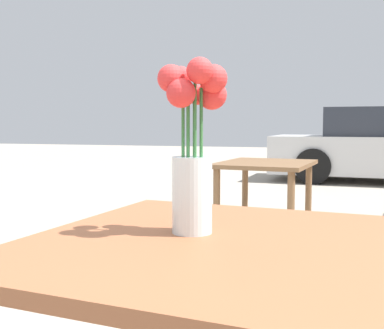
{
  "coord_description": "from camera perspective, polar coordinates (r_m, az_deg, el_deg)",
  "views": [
    {
      "loc": [
        0.22,
        -0.97,
        1.0
      ],
      "look_at": [
        -0.1,
        0.04,
        0.91
      ],
      "focal_mm": 45.0,
      "sensor_mm": 36.0,
      "label": 1
    }
  ],
  "objects": [
    {
      "name": "table_front",
      "position": [
        1.06,
        4.61,
        -14.92
      ],
      "size": [
        0.91,
        0.89,
        0.76
      ],
      "color": "brown",
      "rests_on": "ground_plane"
    },
    {
      "name": "table_back",
      "position": [
        3.67,
        8.71,
        -1.63
      ],
      "size": [
        0.72,
        0.87,
        0.72
      ],
      "color": "brown",
      "rests_on": "ground_plane"
    },
    {
      "name": "flower_vase",
      "position": [
        1.06,
        0.14,
        1.46
      ],
      "size": [
        0.15,
        0.14,
        0.38
      ],
      "color": "silver",
      "rests_on": "table_front"
    }
  ]
}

